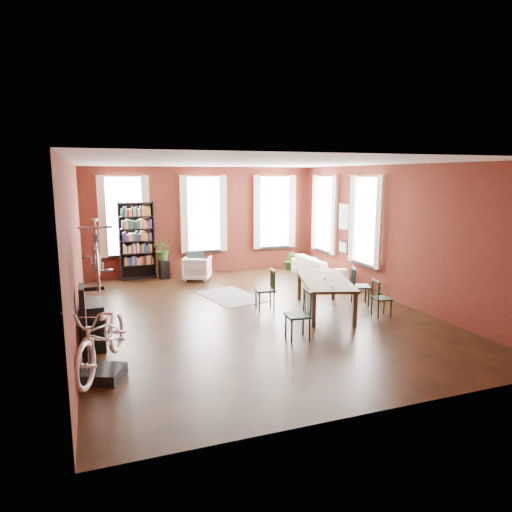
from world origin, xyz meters
name	(u,v)px	position (x,y,z in m)	size (l,w,h in m)	color
room	(254,212)	(0.25, 0.62, 2.14)	(9.00, 9.04, 3.22)	black
dining_table	(325,296)	(1.50, -0.45, 0.37)	(0.98, 2.15, 0.73)	#493D2C
dining_chair_a	(298,315)	(0.23, -1.79, 0.45)	(0.42, 0.42, 0.91)	#1B3B3B
dining_chair_b	(265,290)	(0.34, 0.18, 0.45)	(0.41, 0.41, 0.89)	#202F1B
dining_chair_c	(382,298)	(2.48, -1.14, 0.39)	(0.36, 0.36, 0.78)	black
dining_chair_d	(360,286)	(2.56, -0.21, 0.43)	(0.40, 0.40, 0.86)	#173332
bookshelf	(137,241)	(-2.00, 4.30, 1.10)	(1.00, 0.32, 2.20)	black
white_armchair	(197,267)	(-0.44, 3.52, 0.37)	(0.72, 0.68, 0.74)	silver
cream_sofa	(319,264)	(2.95, 2.60, 0.41)	(2.08, 0.61, 0.81)	beige
striped_rug	(231,297)	(-0.08, 1.43, 0.01)	(1.10, 1.77, 0.01)	black
bike_trainer	(103,374)	(-3.18, -2.32, 0.08)	(0.56, 0.56, 0.16)	black
bike_wall_rack	(84,327)	(-3.40, -1.80, 0.65)	(0.16, 0.60, 1.30)	black
console_table	(93,324)	(-3.28, -0.90, 0.40)	(0.40, 0.80, 0.80)	black
plant_stand	(164,269)	(-1.30, 4.01, 0.27)	(0.27, 0.27, 0.53)	black
plant_by_sofa	(290,265)	(2.63, 3.93, 0.14)	(0.34, 0.61, 0.27)	#2A5A24
plant_small	(379,294)	(3.37, 0.19, 0.08)	(0.22, 0.42, 0.15)	#2F5E25
bicycle_floor	(101,304)	(-3.14, -2.36, 1.15)	(0.69, 1.03, 1.97)	silver
bicycle_hung	(95,231)	(-3.15, -1.80, 2.13)	(0.47, 1.00, 1.66)	#A5A8AD
plant_on_stand	(163,252)	(-1.31, 4.04, 0.78)	(0.58, 0.64, 0.50)	#2E5A24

